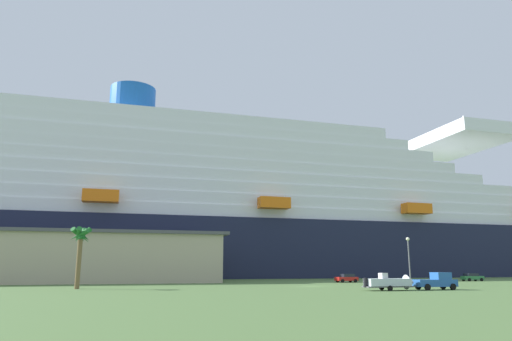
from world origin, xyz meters
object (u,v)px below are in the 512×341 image
(small_boat_on_trailer, at_px, (392,283))
(parked_car_green_wagon, at_px, (472,277))
(street_lamp, at_px, (409,254))
(cruise_ship, at_px, (252,216))
(pickup_truck, at_px, (436,281))
(palm_tree, at_px, (80,241))
(parked_car_red_hatchback, at_px, (347,278))

(small_boat_on_trailer, bearing_deg, parked_car_green_wagon, 42.98)
(street_lamp, relative_size, parked_car_green_wagon, 1.73)
(cruise_ship, distance_m, pickup_truck, 78.09)
(palm_tree, bearing_deg, pickup_truck, -14.37)
(cruise_ship, relative_size, small_boat_on_trailer, 35.98)
(small_boat_on_trailer, distance_m, parked_car_green_wagon, 48.30)
(cruise_ship, distance_m, parked_car_green_wagon, 60.16)
(cruise_ship, bearing_deg, palm_tree, -119.63)
(cruise_ship, distance_m, parked_car_red_hatchback, 50.08)
(small_boat_on_trailer, height_order, parked_car_green_wagon, small_boat_on_trailer)
(pickup_truck, xyz_separation_m, small_boat_on_trailer, (-6.34, -0.41, -0.08))
(parked_car_red_hatchback, bearing_deg, parked_car_green_wagon, 6.08)
(pickup_truck, xyz_separation_m, parked_car_green_wagon, (29.00, 32.52, -0.21))
(palm_tree, bearing_deg, parked_car_red_hatchback, 21.14)
(street_lamp, distance_m, parked_car_red_hatchback, 16.46)
(parked_car_green_wagon, bearing_deg, small_boat_on_trailer, -137.02)
(palm_tree, relative_size, parked_car_red_hatchback, 1.87)
(parked_car_red_hatchback, bearing_deg, small_boat_on_trailer, -101.73)
(pickup_truck, height_order, parked_car_red_hatchback, pickup_truck)
(parked_car_green_wagon, relative_size, parked_car_red_hatchback, 1.00)
(small_boat_on_trailer, distance_m, parked_car_red_hatchback, 30.46)
(small_boat_on_trailer, xyz_separation_m, parked_car_green_wagon, (35.34, 32.93, -0.13))
(street_lamp, xyz_separation_m, parked_car_green_wagon, (24.55, 18.35, -4.18))
(pickup_truck, distance_m, parked_car_red_hatchback, 29.42)
(palm_tree, xyz_separation_m, parked_car_red_hatchback, (45.70, 17.67, -5.56))
(street_lamp, height_order, parked_car_red_hatchback, street_lamp)
(palm_tree, height_order, parked_car_red_hatchback, palm_tree)
(street_lamp, bearing_deg, parked_car_red_hatchback, 106.78)
(parked_car_green_wagon, bearing_deg, palm_tree, -164.49)
(street_lamp, bearing_deg, palm_tree, -177.24)
(parked_car_green_wagon, bearing_deg, cruise_ship, 131.58)
(pickup_truck, height_order, small_boat_on_trailer, pickup_truck)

